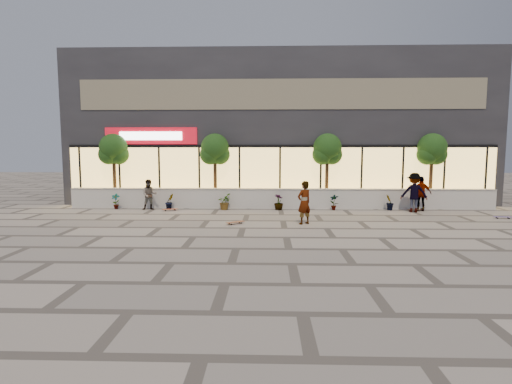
{
  "coord_description": "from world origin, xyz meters",
  "views": [
    {
      "loc": [
        -0.65,
        -13.7,
        3.05
      ],
      "look_at": [
        -1.15,
        2.8,
        1.3
      ],
      "focal_mm": 28.0,
      "sensor_mm": 36.0,
      "label": 1
    }
  ],
  "objects_px": {
    "tree_west": "(114,151)",
    "skater_left": "(149,195)",
    "skateboard_right_far": "(503,217)",
    "skater_center": "(304,203)",
    "tree_mideast": "(327,151)",
    "skateboard_right_near": "(415,210)",
    "skateboard_left": "(170,209)",
    "skateboard_center": "(235,222)",
    "skater_right_near": "(421,194)",
    "tree_east": "(432,151)",
    "tree_midwest": "(215,151)",
    "skater_right_far": "(414,193)"
  },
  "relations": [
    {
      "from": "skateboard_left",
      "to": "skateboard_right_near",
      "type": "distance_m",
      "value": 12.24
    },
    {
      "from": "skater_center",
      "to": "skater_right_far",
      "type": "xyz_separation_m",
      "value": [
        5.66,
        3.34,
        0.07
      ]
    },
    {
      "from": "tree_mideast",
      "to": "skater_right_near",
      "type": "distance_m",
      "value": 5.17
    },
    {
      "from": "skater_left",
      "to": "skater_right_far",
      "type": "relative_size",
      "value": 0.8
    },
    {
      "from": "skater_right_far",
      "to": "skateboard_left",
      "type": "relative_size",
      "value": 2.49
    },
    {
      "from": "tree_east",
      "to": "skateboard_right_near",
      "type": "height_order",
      "value": "tree_east"
    },
    {
      "from": "tree_mideast",
      "to": "skateboard_left",
      "type": "height_order",
      "value": "tree_mideast"
    },
    {
      "from": "skateboard_right_near",
      "to": "skater_center",
      "type": "bearing_deg",
      "value": -155.97
    },
    {
      "from": "skateboard_right_far",
      "to": "skater_right_near",
      "type": "bearing_deg",
      "value": 151.0
    },
    {
      "from": "tree_midwest",
      "to": "skater_right_far",
      "type": "xyz_separation_m",
      "value": [
        10.0,
        -1.8,
        -2.02
      ]
    },
    {
      "from": "skateboard_center",
      "to": "skateboard_left",
      "type": "distance_m",
      "value": 5.0
    },
    {
      "from": "tree_east",
      "to": "skater_right_near",
      "type": "xyz_separation_m",
      "value": [
        -1.0,
        -1.4,
        -2.12
      ]
    },
    {
      "from": "skateboard_center",
      "to": "skateboard_right_near",
      "type": "distance_m",
      "value": 9.44
    },
    {
      "from": "skateboard_right_near",
      "to": "skateboard_left",
      "type": "bearing_deg",
      "value": 173.14
    },
    {
      "from": "tree_west",
      "to": "tree_midwest",
      "type": "height_order",
      "value": "same"
    },
    {
      "from": "skateboard_right_far",
      "to": "skater_center",
      "type": "bearing_deg",
      "value": -161.24
    },
    {
      "from": "tree_mideast",
      "to": "skater_right_far",
      "type": "distance_m",
      "value": 4.83
    },
    {
      "from": "skater_center",
      "to": "skateboard_left",
      "type": "bearing_deg",
      "value": -62.97
    },
    {
      "from": "skateboard_center",
      "to": "skateboard_right_far",
      "type": "bearing_deg",
      "value": -30.4
    },
    {
      "from": "skater_right_near",
      "to": "skateboard_left",
      "type": "distance_m",
      "value": 12.59
    },
    {
      "from": "skater_left",
      "to": "skateboard_left",
      "type": "height_order",
      "value": "skater_left"
    },
    {
      "from": "tree_east",
      "to": "skater_center",
      "type": "distance_m",
      "value": 9.06
    },
    {
      "from": "tree_midwest",
      "to": "skater_right_near",
      "type": "relative_size",
      "value": 2.25
    },
    {
      "from": "tree_east",
      "to": "skateboard_right_far",
      "type": "relative_size",
      "value": 4.93
    },
    {
      "from": "skater_center",
      "to": "skater_right_near",
      "type": "bearing_deg",
      "value": 176.38
    },
    {
      "from": "tree_mideast",
      "to": "skateboard_center",
      "type": "relative_size",
      "value": 5.1
    },
    {
      "from": "tree_east",
      "to": "skater_left",
      "type": "bearing_deg",
      "value": -174.56
    },
    {
      "from": "tree_east",
      "to": "skateboard_right_far",
      "type": "bearing_deg",
      "value": -63.29
    },
    {
      "from": "skater_right_near",
      "to": "skateboard_left",
      "type": "xyz_separation_m",
      "value": [
        -12.56,
        -0.33,
        -0.79
      ]
    },
    {
      "from": "tree_mideast",
      "to": "skater_left",
      "type": "relative_size",
      "value": 2.53
    },
    {
      "from": "skateboard_left",
      "to": "skateboard_right_far",
      "type": "relative_size",
      "value": 0.98
    },
    {
      "from": "tree_west",
      "to": "skater_left",
      "type": "height_order",
      "value": "tree_west"
    },
    {
      "from": "tree_west",
      "to": "tree_east",
      "type": "bearing_deg",
      "value": 0.0
    },
    {
      "from": "skater_right_far",
      "to": "tree_west",
      "type": "bearing_deg",
      "value": 6.34
    },
    {
      "from": "tree_east",
      "to": "skateboard_center",
      "type": "relative_size",
      "value": 5.1
    },
    {
      "from": "tree_mideast",
      "to": "skater_left",
      "type": "distance_m",
      "value": 9.55
    },
    {
      "from": "skateboard_center",
      "to": "skater_right_near",
      "type": "bearing_deg",
      "value": -15.32
    },
    {
      "from": "tree_midwest",
      "to": "skateboard_left",
      "type": "bearing_deg",
      "value": -140.03
    },
    {
      "from": "skater_center",
      "to": "skateboard_left",
      "type": "relative_size",
      "value": 2.3
    },
    {
      "from": "tree_mideast",
      "to": "skateboard_left",
      "type": "distance_m",
      "value": 8.74
    },
    {
      "from": "skater_center",
      "to": "skater_right_near",
      "type": "relative_size",
      "value": 1.03
    },
    {
      "from": "tree_mideast",
      "to": "skateboard_right_near",
      "type": "distance_m",
      "value": 5.31
    },
    {
      "from": "tree_midwest",
      "to": "skateboard_right_far",
      "type": "distance_m",
      "value": 14.08
    },
    {
      "from": "tree_midwest",
      "to": "skater_right_near",
      "type": "height_order",
      "value": "tree_midwest"
    },
    {
      "from": "tree_west",
      "to": "skateboard_center",
      "type": "height_order",
      "value": "tree_west"
    },
    {
      "from": "tree_midwest",
      "to": "tree_mideast",
      "type": "height_order",
      "value": "same"
    },
    {
      "from": "tree_west",
      "to": "skater_left",
      "type": "xyz_separation_m",
      "value": [
        2.31,
        -1.4,
        -2.21
      ]
    },
    {
      "from": "tree_midwest",
      "to": "skateboard_right_far",
      "type": "bearing_deg",
      "value": -15.05
    },
    {
      "from": "tree_east",
      "to": "skateboard_center",
      "type": "bearing_deg",
      "value": -152.37
    },
    {
      "from": "skater_left",
      "to": "skateboard_right_near",
      "type": "relative_size",
      "value": 2.11
    }
  ]
}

